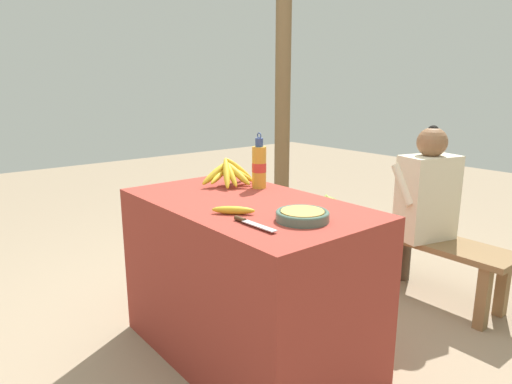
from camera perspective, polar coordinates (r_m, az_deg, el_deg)
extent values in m
plane|color=gray|center=(2.44, -1.16, -19.41)|extent=(12.00, 12.00, 0.00)
cube|color=maroon|center=(2.25, -1.20, -10.95)|extent=(1.23, 0.71, 0.79)
sphere|color=#4C381E|center=(2.46, -3.82, 2.47)|extent=(0.04, 0.04, 0.04)
ellipsoid|color=gold|center=(2.42, -5.15, 2.33)|extent=(0.05, 0.19, 0.13)
ellipsoid|color=gold|center=(2.41, -4.62, 2.05)|extent=(0.09, 0.17, 0.09)
ellipsoid|color=gold|center=(2.38, -3.72, 2.39)|extent=(0.17, 0.13, 0.16)
ellipsoid|color=gold|center=(2.40, -3.18, 2.36)|extent=(0.17, 0.07, 0.14)
ellipsoid|color=gold|center=(2.41, -2.45, 2.41)|extent=(0.20, 0.08, 0.14)
ellipsoid|color=gold|center=(2.45, -2.21, 2.42)|extent=(0.16, 0.14, 0.12)
ellipsoid|color=gold|center=(2.47, -2.12, 2.81)|extent=(0.11, 0.17, 0.16)
ellipsoid|color=gold|center=(2.51, -2.61, 2.90)|extent=(0.06, 0.18, 0.15)
cylinder|color=#4C6B5B|center=(1.83, 5.82, -3.10)|extent=(0.21, 0.21, 0.03)
torus|color=#4C6B5B|center=(1.83, 5.83, -2.60)|extent=(0.21, 0.21, 0.02)
cylinder|color=#BC8942|center=(1.82, 5.83, -2.48)|extent=(0.17, 0.17, 0.01)
cylinder|color=gold|center=(2.37, 0.39, 3.09)|extent=(0.07, 0.07, 0.22)
cylinder|color=red|center=(2.37, 0.39, 3.09)|extent=(0.08, 0.08, 0.05)
cylinder|color=#33477F|center=(2.35, 0.40, 6.22)|extent=(0.04, 0.04, 0.04)
torus|color=#33477F|center=(2.35, 0.40, 7.07)|extent=(0.03, 0.01, 0.03)
ellipsoid|color=gold|center=(1.91, -2.85, -2.29)|extent=(0.16, 0.15, 0.03)
cube|color=#BCBCC1|center=(1.73, 0.40, -4.26)|extent=(0.18, 0.03, 0.00)
cylinder|color=#472D19|center=(1.81, -2.00, -3.42)|extent=(0.06, 0.02, 0.02)
cube|color=brown|center=(3.22, 15.11, -4.12)|extent=(1.77, 0.32, 0.04)
cube|color=brown|center=(3.69, 3.90, -4.64)|extent=(0.06, 0.06, 0.36)
cube|color=brown|center=(2.84, 26.51, -11.84)|extent=(0.06, 0.06, 0.36)
cube|color=brown|center=(3.85, 6.53, -3.92)|extent=(0.06, 0.06, 0.36)
cube|color=brown|center=(3.04, 28.44, -10.35)|extent=(0.06, 0.06, 0.36)
cylinder|color=#473828|center=(3.19, 15.52, -7.71)|extent=(0.09, 0.09, 0.39)
cylinder|color=#473828|center=(3.04, 17.19, -4.80)|extent=(0.31, 0.17, 0.09)
cylinder|color=#473828|center=(3.31, 18.05, -7.13)|extent=(0.09, 0.09, 0.39)
cylinder|color=#473828|center=(3.16, 19.76, -4.29)|extent=(0.31, 0.17, 0.09)
cube|color=beige|center=(2.94, 20.61, -0.66)|extent=(0.28, 0.38, 0.51)
cylinder|color=beige|center=(2.84, 18.00, 0.87)|extent=(0.21, 0.11, 0.25)
cylinder|color=beige|center=(3.06, 22.53, 1.38)|extent=(0.21, 0.11, 0.25)
sphere|color=brown|center=(2.88, 21.16, 5.82)|extent=(0.18, 0.18, 0.18)
sphere|color=black|center=(2.88, 21.27, 7.13)|extent=(0.07, 0.07, 0.07)
sphere|color=#4C381E|center=(3.50, 8.75, -1.15)|extent=(0.04, 0.04, 0.04)
ellipsoid|color=#8EA842|center=(3.44, 8.22, -1.33)|extent=(0.07, 0.17, 0.12)
ellipsoid|color=#8EA842|center=(3.44, 8.42, -1.33)|extent=(0.09, 0.15, 0.12)
ellipsoid|color=#8EA842|center=(3.43, 9.07, -1.51)|extent=(0.17, 0.12, 0.10)
ellipsoid|color=#8EA842|center=(3.45, 9.38, -1.33)|extent=(0.16, 0.06, 0.12)
ellipsoid|color=#8EA842|center=(3.47, 9.62, -1.29)|extent=(0.16, 0.06, 0.11)
ellipsoid|color=#8EA842|center=(3.49, 9.79, -1.22)|extent=(0.16, 0.12, 0.11)
ellipsoid|color=#8EA842|center=(3.51, 9.75, -1.09)|extent=(0.11, 0.16, 0.11)
ellipsoid|color=#8EA842|center=(3.53, 9.43, -1.05)|extent=(0.04, 0.14, 0.10)
cylinder|color=brown|center=(4.06, 3.37, 12.88)|extent=(0.13, 0.13, 2.57)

